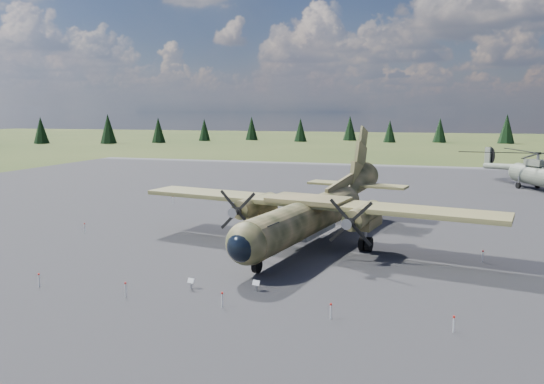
# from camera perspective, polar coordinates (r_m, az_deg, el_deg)

# --- Properties ---
(ground) EXTENTS (500.00, 500.00, 0.00)m
(ground) POSITION_cam_1_polar(r_m,az_deg,el_deg) (42.60, -1.09, -5.79)
(ground) COLOR #4B5023
(ground) RESTS_ON ground
(apron) EXTENTS (120.00, 120.00, 0.04)m
(apron) POSITION_cam_1_polar(r_m,az_deg,el_deg) (51.97, 2.24, -3.16)
(apron) COLOR #59595D
(apron) RESTS_ON ground
(transport_plane) EXTENTS (29.71, 26.71, 9.80)m
(transport_plane) POSITION_cam_1_polar(r_m,az_deg,el_deg) (43.04, 4.50, -1.83)
(transport_plane) COLOR #34391F
(transport_plane) RESTS_ON ground
(helicopter_near) EXTENTS (27.14, 27.14, 5.21)m
(helicopter_near) POSITION_cam_1_polar(r_m,az_deg,el_deg) (81.10, 26.44, 2.82)
(helicopter_near) COLOR slate
(helicopter_near) RESTS_ON ground
(info_placard_left) EXTENTS (0.46, 0.26, 0.68)m
(info_placard_left) POSITION_cam_1_polar(r_m,az_deg,el_deg) (32.74, -8.70, -9.52)
(info_placard_left) COLOR gray
(info_placard_left) RESTS_ON ground
(info_placard_right) EXTENTS (0.47, 0.26, 0.70)m
(info_placard_right) POSITION_cam_1_polar(r_m,az_deg,el_deg) (31.93, -1.71, -9.86)
(info_placard_right) COLOR gray
(info_placard_right) RESTS_ON ground
(barrier_fence) EXTENTS (33.12, 29.62, 0.85)m
(barrier_fence) POSITION_cam_1_polar(r_m,az_deg,el_deg) (42.54, -1.72, -5.10)
(barrier_fence) COLOR silver
(barrier_fence) RESTS_ON ground
(treeline) EXTENTS (331.04, 332.49, 10.90)m
(treeline) POSITION_cam_1_polar(r_m,az_deg,el_deg) (41.49, -0.09, 0.56)
(treeline) COLOR black
(treeline) RESTS_ON ground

